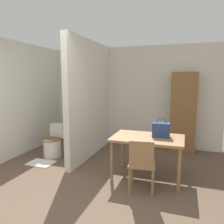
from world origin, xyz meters
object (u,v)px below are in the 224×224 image
at_px(toilet, 54,143).
at_px(handbag, 161,130).
at_px(dining_table, 148,141).
at_px(wooden_cabinet, 183,113).
at_px(wooden_chair, 142,163).

relative_size(toilet, handbag, 2.11).
bearing_deg(dining_table, handbag, 17.95).
relative_size(toilet, wooden_cabinet, 0.37).
bearing_deg(toilet, dining_table, -11.29).
bearing_deg(wooden_chair, wooden_cabinet, 69.47).
bearing_deg(toilet, wooden_cabinet, 24.77).
xyz_separation_m(toilet, wooden_cabinet, (2.69, 1.24, 0.65)).
height_order(dining_table, toilet, dining_table).
bearing_deg(wooden_chair, dining_table, 83.66).
xyz_separation_m(wooden_chair, wooden_cabinet, (0.54, 2.18, 0.47)).
bearing_deg(toilet, wooden_chair, -23.52).
xyz_separation_m(dining_table, handbag, (0.21, 0.07, 0.20)).
bearing_deg(wooden_chair, toilet, 149.80).
relative_size(dining_table, toilet, 1.73).
distance_m(wooden_chair, wooden_cabinet, 2.29).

